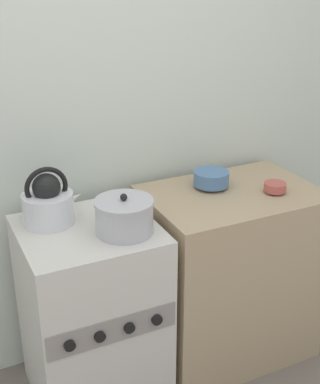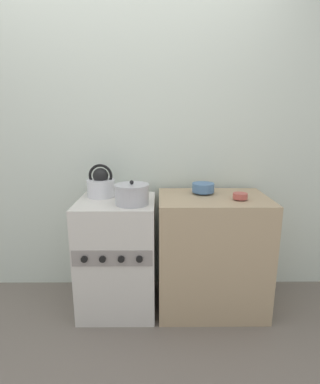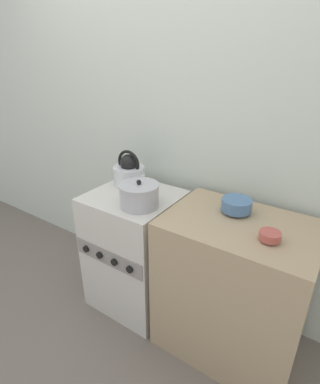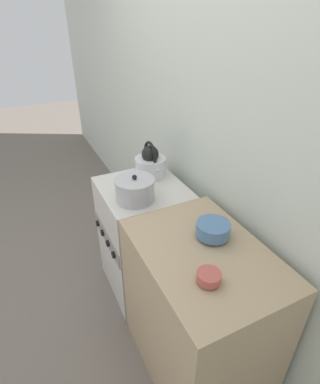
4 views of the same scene
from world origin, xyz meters
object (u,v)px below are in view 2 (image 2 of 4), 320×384
Objects in this scene: stove at (118,255)px; enamel_bowl at (203,188)px; cooking_pot at (132,194)px; small_ceramic_bowl at (240,196)px; kettle at (101,185)px.

enamel_bowl is (0.63, 0.10, 0.49)m from stove.
cooking_pot is 1.44× the size of enamel_bowl.
stove is 0.51m from cooking_pot.
small_ceramic_bowl is (0.23, -0.18, -0.02)m from enamel_bowl.
stove is 0.98m from small_ceramic_bowl.
stove is at bearing 142.91° from cooking_pot.
cooking_pot is (0.12, -0.09, 0.49)m from stove.
kettle is 0.32m from cooking_pot.
kettle reaches higher than enamel_bowl.
stove is 3.31× the size of kettle.
cooking_pot is (0.24, -0.21, -0.02)m from kettle.
cooking_pot is 0.55m from enamel_bowl.
small_ceramic_bowl is at bearing -10.85° from kettle.
small_ceramic_bowl is at bearing -4.81° from stove.
stove is at bearing 175.19° from small_ceramic_bowl.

